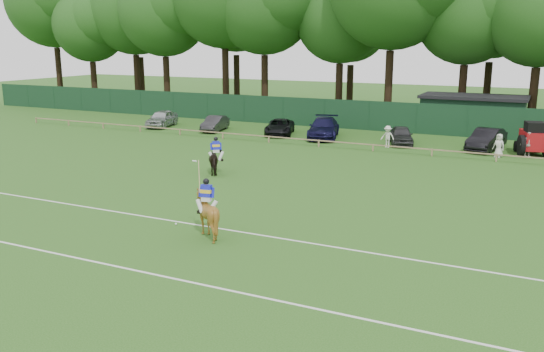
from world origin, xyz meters
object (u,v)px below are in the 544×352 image
Objects in this scene: hatch_grey at (401,135)px; spectator_right at (499,146)px; tractor at (533,139)px; sedan_grey at (215,124)px; suv_black at (280,127)px; spectator_mid at (528,145)px; utility_shed at (473,113)px; polo_ball at (176,224)px; estate_black at (486,139)px; spectator_left at (388,137)px; horse_dark at (216,160)px; sedan_navy at (324,128)px; sedan_silver at (162,118)px; horse_chestnut at (207,214)px.

spectator_right reaches higher than hatch_grey.
hatch_grey is 1.27× the size of tractor.
suv_black is (5.73, 0.62, -0.01)m from sedan_grey.
spectator_mid is 0.20× the size of utility_shed.
spectator_right is 0.18× the size of utility_shed.
spectator_right is at bearing 62.73° from polo_ball.
spectator_right reaches higher than polo_ball.
spectator_left reaches higher than estate_black.
tractor is at bearing 60.76° from polo_ball.
horse_dark is 0.42× the size of suv_black.
sedan_navy is 1.76× the size of tractor.
utility_shed is 9.95m from tractor.
sedan_silver is 1.40× the size of tractor.
sedan_navy is 12.04m from estate_black.
utility_shed is (-1.97, 8.13, 0.79)m from estate_black.
sedan_silver reaches higher than suv_black.
polo_ball is (-1.92, 0.61, -0.85)m from horse_chestnut.
utility_shed reaches higher than spectator_left.
sedan_silver is 14.99m from sedan_navy.
suv_black is at bearing -148.93° from utility_shed.
horse_chestnut reaches higher than suv_black.
tractor is (16.09, 13.91, 0.28)m from horse_dark.
hatch_grey is at bearing -11.85° from sedan_silver.
horse_chestnut is (5.28, -9.43, 0.11)m from horse_dark.
estate_black is (5.89, 0.27, 0.09)m from hatch_grey.
tractor is (1.93, 1.80, 0.29)m from spectator_right.
utility_shed is (11.19, 22.55, 0.75)m from horse_dark.
spectator_mid reaches higher than hatch_grey.
spectator_left is 17.24× the size of polo_ball.
estate_black is at bearing -9.02° from sedan_grey.
spectator_left is 1.00× the size of spectator_right.
sedan_navy is at bearing 162.07° from spectator_left.
tractor is (12.73, 22.74, 1.02)m from polo_ball.
horse_chestnut is 0.33× the size of sedan_navy.
horse_dark is 0.43× the size of sedan_silver.
polo_ball is (-12.49, -21.79, -0.78)m from spectator_mid.
suv_black is 23.82m from polo_ball.
hatch_grey is (9.91, -0.07, 0.04)m from suv_black.
hatch_grey is at bearing -172.83° from spectator_right.
horse_dark is at bearing -120.83° from estate_black.
suv_black is 49.64× the size of polo_ball.
spectator_mid is (10.57, 22.39, -0.07)m from horse_chestnut.
horse_chestnut is 23.31m from spectator_right.
sedan_silver reaches higher than polo_ball.
utility_shed reaches higher than sedan_navy.
sedan_silver is 26.59m from utility_shed.
sedan_grey is 15.11m from spectator_left.
suv_black is 9.91m from hatch_grey.
suv_black is (-7.92, 23.65, -0.28)m from horse_chestnut.
sedan_navy reaches higher than sedan_silver.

